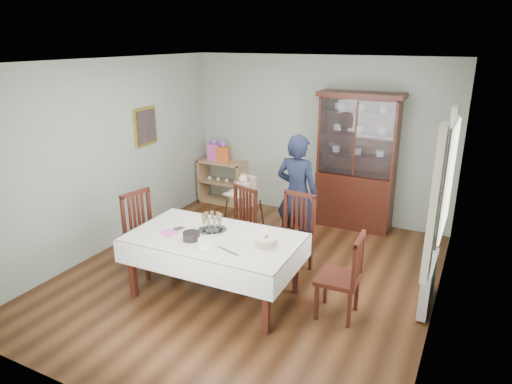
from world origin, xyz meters
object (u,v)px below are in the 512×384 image
Objects in this scene: china_cabinet at (357,160)px; gift_bag_pink at (214,151)px; chair_far_left at (236,238)px; woman at (297,194)px; high_chair at (244,212)px; chair_far_right at (292,250)px; sideboard at (222,182)px; chair_end_right at (339,292)px; gift_bag_orange at (223,152)px; chair_end_left at (148,248)px; birthday_cake at (266,242)px; dining_table at (215,265)px; champagne_tray at (212,226)px.

gift_bag_pink is (-2.65, 0.00, -0.14)m from china_cabinet.
chair_far_left is 0.58× the size of woman.
woman is 1.75× the size of high_chair.
woman is (-0.20, 0.63, 0.55)m from chair_far_right.
china_cabinet is at bearing 84.93° from chair_far_right.
sideboard is 0.90× the size of chair_far_left.
gift_bag_orange reaches higher than chair_end_right.
gift_bag_pink is at bearing 144.70° from chair_far_right.
chair_end_left reaches higher than sideboard.
chair_far_right is 1.03m from birthday_cake.
chair_end_left is (-0.87, -0.84, 0.02)m from chair_far_left.
birthday_cake is at bearing -78.22° from chair_end_right.
chair_far_left is at bearing -33.61° from chair_end_left.
chair_far_left is at bearing -53.61° from high_chair.
chair_end_right is 0.97m from birthday_cake.
chair_end_left is 2.85m from gift_bag_pink.
chair_end_right reaches higher than dining_table.
gift_bag_pink is (-1.22, 1.15, 0.60)m from high_chair.
chair_end_left reaches higher than high_chair.
sideboard is 1.59m from high_chair.
chair_end_left reaches higher than chair_far_right.
woman is (2.00, -1.29, 0.46)m from sideboard.
birthday_cake is (0.25, -1.53, -0.05)m from woman.
birthday_cake is (-0.24, -2.80, -0.31)m from china_cabinet.
high_chair is at bearing -43.11° from gift_bag_pink.
china_cabinet is 2.21× the size of chair_end_right.
woman reaches higher than gift_bag_pink.
chair_end_left is (0.48, -2.72, -0.09)m from sideboard.
gift_bag_pink reaches higher than dining_table.
dining_table is 2.06× the size of high_chair.
chair_end_left is at bearing -126.85° from china_cabinet.
dining_table is 4.85× the size of gift_bag_pink.
woman reaches higher than dining_table.
champagne_tray is at bearing -61.29° from sideboard.
chair_end_left is at bearing -119.41° from chair_far_left.
champagne_tray is 0.77m from birthday_cake.
chair_end_right is (2.58, 0.10, -0.02)m from chair_end_left.
sideboard is at bearing 148.60° from high_chair.
chair_far_right is 1.10m from chair_end_right.
china_cabinet is at bearing 74.64° from chair_far_left.
chair_end_left is at bearing -80.88° from gift_bag_orange.
sideboard is 0.86× the size of chair_far_right.
china_cabinet reaches higher than chair_far_right.
sideboard is 2.61× the size of champagne_tray.
sideboard is at bearing 155.76° from gift_bag_orange.
gift_bag_pink is at bearing -26.30° from woman.
chair_end_right is at bearing 132.63° from woman.
woman reaches higher than gift_bag_orange.
dining_table is at bearing 79.86° from woman.
sideboard is 2.29× the size of gift_bag_orange.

